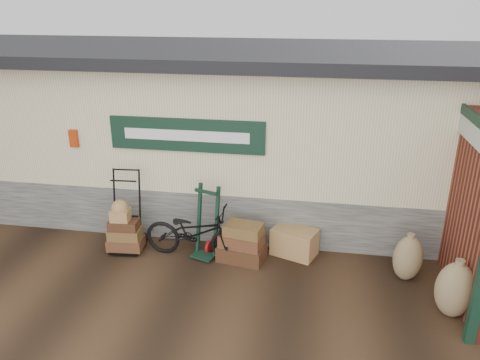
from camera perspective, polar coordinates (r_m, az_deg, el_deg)
name	(u,v)px	position (r m, az deg, el deg)	size (l,w,h in m)	color
ground	(193,271)	(7.60, -5.70, -10.98)	(80.00, 80.00, 0.00)	black
station_building	(225,128)	(9.41, -1.79, 6.36)	(14.40, 4.10, 3.20)	#4C4C47
porter_trolley	(126,210)	(8.14, -13.72, -3.57)	(0.70, 0.53, 1.41)	black
green_barrow	(206,222)	(7.73, -4.11, -5.12)	(0.44, 0.37, 1.23)	black
suitcase_stack	(242,242)	(7.70, 0.20, -7.53)	(0.75, 0.47, 0.66)	#372311
wicker_hamper	(294,242)	(7.96, 6.66, -7.48)	(0.71, 0.46, 0.46)	olive
bicycle	(195,230)	(7.74, -5.53, -6.06)	(1.73, 0.60, 1.01)	black
burlap_sack_left	(408,258)	(7.63, 19.78, -8.95)	(0.46, 0.38, 0.73)	olive
burlap_sack_right	(455,290)	(7.04, 24.71, -12.07)	(0.51, 0.43, 0.82)	olive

